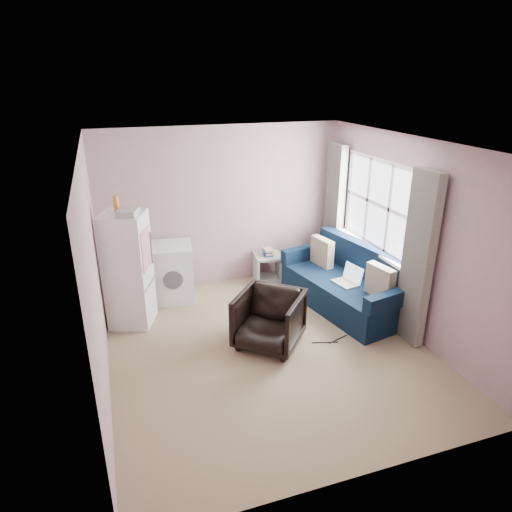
% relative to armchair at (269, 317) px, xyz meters
% --- Properties ---
extents(room, '(3.84, 4.24, 2.54)m').
position_rel_armchair_xyz_m(room, '(-0.02, -0.06, 0.86)').
color(room, '#8E7B5D').
rests_on(room, ground).
extents(armchair, '(1.03, 1.03, 0.78)m').
position_rel_armchair_xyz_m(armchair, '(0.00, 0.00, 0.00)').
color(armchair, black).
rests_on(armchair, ground).
extents(fridge, '(0.69, 0.69, 1.77)m').
position_rel_armchair_xyz_m(fridge, '(-1.57, 1.12, 0.40)').
color(fridge, silver).
rests_on(fridge, ground).
extents(washing_machine, '(0.68, 0.68, 0.86)m').
position_rel_armchair_xyz_m(washing_machine, '(-0.93, 1.67, 0.06)').
color(washing_machine, silver).
rests_on(washing_machine, ground).
extents(side_table, '(0.48, 0.48, 0.58)m').
position_rel_armchair_xyz_m(side_table, '(0.63, 1.77, -0.12)').
color(side_table, '#969592').
rests_on(side_table, ground).
extents(sofa, '(1.29, 2.15, 0.90)m').
position_rel_armchair_xyz_m(sofa, '(1.45, 0.62, -0.06)').
color(sofa, '#0B1C32').
rests_on(sofa, ground).
extents(window_dressing, '(0.17, 2.62, 2.18)m').
position_rel_armchair_xyz_m(window_dressing, '(1.75, 0.64, 0.72)').
color(window_dressing, white).
rests_on(window_dressing, ground).
extents(floor_cables, '(0.51, 0.13, 0.01)m').
position_rel_armchair_xyz_m(floor_cables, '(0.79, -0.19, -0.38)').
color(floor_cables, black).
rests_on(floor_cables, ground).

